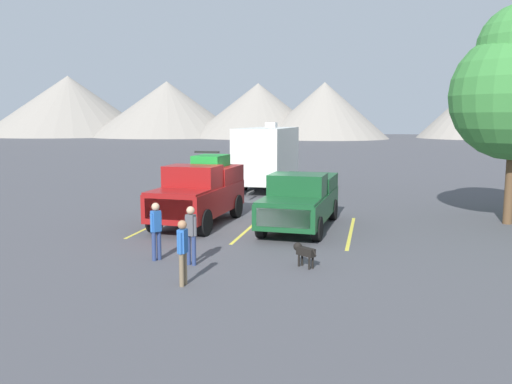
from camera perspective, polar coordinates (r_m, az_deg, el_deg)
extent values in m
plane|color=#47474C|center=(19.68, -0.63, -3.85)|extent=(240.00, 240.00, 0.00)
cube|color=maroon|center=(20.18, -6.28, -0.82)|extent=(2.36, 5.33, 1.00)
cube|color=maroon|center=(18.40, -8.52, -0.02)|extent=(2.06, 1.57, 0.08)
cube|color=maroon|center=(19.63, -6.84, 1.64)|extent=(2.01, 1.47, 0.84)
cube|color=slate|center=(19.13, -7.47, 1.59)|extent=(1.82, 0.34, 0.62)
cube|color=maroon|center=(21.38, -4.89, 1.92)|extent=(2.15, 2.51, 0.65)
cube|color=silver|center=(17.85, -9.42, -1.87)|extent=(1.75, 0.16, 0.70)
cylinder|color=black|center=(18.30, -5.61, -3.31)|extent=(0.33, 0.95, 0.93)
cylinder|color=black|center=(19.07, -10.92, -2.95)|extent=(0.33, 0.95, 0.93)
cylinder|color=black|center=(21.59, -2.15, -1.54)|extent=(0.33, 0.95, 0.93)
cylinder|color=black|center=(22.24, -6.80, -1.31)|extent=(0.33, 0.95, 0.93)
cube|color=green|center=(21.33, -4.91, 3.39)|extent=(1.22, 1.60, 0.45)
cylinder|color=black|center=(20.67, -4.23, 3.24)|extent=(0.21, 0.45, 0.44)
cylinder|color=black|center=(21.01, -6.60, 3.28)|extent=(0.21, 0.45, 0.44)
cylinder|color=black|center=(21.66, -3.26, 3.46)|extent=(0.21, 0.45, 0.44)
cylinder|color=black|center=(21.99, -5.55, 3.51)|extent=(0.21, 0.45, 0.44)
cube|color=black|center=(20.90, -5.34, 4.32)|extent=(1.03, 0.14, 0.08)
cube|color=#144723|center=(19.52, 4.81, -1.47)|extent=(2.40, 5.75, 0.86)
cube|color=#144723|center=(17.48, 3.53, -1.02)|extent=(2.08, 1.69, 0.08)
cube|color=#144723|center=(18.90, 4.54, 0.75)|extent=(2.03, 1.58, 0.80)
cube|color=slate|center=(18.33, 4.18, 0.65)|extent=(1.84, 0.33, 0.59)
cube|color=#144723|center=(20.90, 5.64, 1.08)|extent=(2.18, 2.71, 0.54)
cube|color=silver|center=(16.82, 2.96, -2.84)|extent=(1.76, 0.16, 0.60)
cylinder|color=black|center=(17.57, 6.63, -3.98)|extent=(0.33, 0.84, 0.82)
cylinder|color=black|center=(17.97, 0.61, -3.66)|extent=(0.33, 0.84, 0.82)
cylinder|color=black|center=(21.30, 8.32, -1.90)|extent=(0.33, 0.84, 0.82)
cylinder|color=black|center=(21.63, 3.31, -1.68)|extent=(0.33, 0.84, 0.82)
cube|color=gold|center=(20.81, -10.62, -3.33)|extent=(0.12, 5.50, 0.01)
cube|color=gold|center=(19.66, -0.64, -3.85)|extent=(0.12, 5.50, 0.01)
cube|color=gold|center=(19.17, 10.21, -4.29)|extent=(0.12, 5.50, 0.01)
cube|color=silver|center=(30.07, 1.25, 4.13)|extent=(2.62, 6.70, 2.97)
cube|color=brown|center=(30.36, -1.05, 4.45)|extent=(0.15, 6.38, 0.24)
cube|color=silver|center=(30.98, 1.67, 7.26)|extent=(0.61, 0.71, 0.30)
cube|color=#333333|center=(26.45, -0.62, -0.09)|extent=(0.15, 1.20, 0.12)
cylinder|color=black|center=(29.22, 3.08, 0.79)|extent=(0.24, 0.76, 0.76)
cylinder|color=black|center=(29.73, -1.24, 0.92)|extent=(0.24, 0.76, 0.76)
cylinder|color=black|center=(30.78, 3.64, 1.15)|extent=(0.24, 0.76, 0.76)
cylinder|color=black|center=(31.26, -0.48, 1.27)|extent=(0.24, 0.76, 0.76)
cylinder|color=navy|center=(15.35, -10.98, -5.79)|extent=(0.12, 0.12, 0.84)
cylinder|color=navy|center=(15.44, -10.44, -5.69)|extent=(0.12, 0.12, 0.84)
cube|color=#2659A5|center=(15.24, -10.78, -3.11)|extent=(0.30, 0.31, 0.60)
sphere|color=tan|center=(15.17, -10.82, -1.58)|extent=(0.23, 0.23, 0.23)
cylinder|color=#2659A5|center=(15.17, -11.20, -3.28)|extent=(0.10, 0.10, 0.54)
cylinder|color=#2659A5|center=(15.32, -10.35, -3.15)|extent=(0.10, 0.10, 0.54)
cylinder|color=navy|center=(14.71, -6.74, -6.32)|extent=(0.12, 0.12, 0.83)
cylinder|color=navy|center=(14.80, -7.30, -6.24)|extent=(0.12, 0.12, 0.83)
cube|color=#4C4C51|center=(14.59, -7.07, -3.57)|extent=(0.28, 0.24, 0.59)
sphere|color=tan|center=(14.52, -7.10, -1.98)|extent=(0.23, 0.23, 0.23)
cylinder|color=#4C4C51|center=(14.53, -6.62, -3.73)|extent=(0.10, 0.10, 0.53)
cylinder|color=#4C4C51|center=(14.67, -7.51, -3.63)|extent=(0.10, 0.10, 0.53)
cylinder|color=#726047|center=(13.10, -7.74, -8.17)|extent=(0.12, 0.12, 0.82)
cylinder|color=#726047|center=(12.96, -8.05, -8.36)|extent=(0.12, 0.12, 0.82)
cube|color=#2659A5|center=(12.85, -7.95, -5.27)|extent=(0.21, 0.25, 0.58)
sphere|color=#9E704C|center=(12.77, -7.99, -3.52)|extent=(0.22, 0.22, 0.22)
cylinder|color=#2659A5|center=(12.97, -7.71, -5.27)|extent=(0.10, 0.10, 0.52)
cylinder|color=#2659A5|center=(12.74, -8.20, -5.53)|extent=(0.10, 0.10, 0.52)
cube|color=black|center=(14.47, 5.41, -6.46)|extent=(0.56, 0.48, 0.22)
sphere|color=black|center=(14.65, 4.54, -5.91)|extent=(0.24, 0.24, 0.24)
cylinder|color=black|center=(14.26, 6.32, -6.50)|extent=(0.15, 0.12, 0.20)
cylinder|color=black|center=(14.62, 4.66, -7.41)|extent=(0.06, 0.06, 0.33)
cylinder|color=black|center=(14.71, 5.02, -7.31)|extent=(0.06, 0.06, 0.33)
cylinder|color=black|center=(14.37, 5.79, -7.70)|extent=(0.06, 0.06, 0.33)
cylinder|color=black|center=(14.46, 6.14, -7.60)|extent=(0.06, 0.06, 0.33)
cylinder|color=brown|center=(22.29, 25.79, 1.50)|extent=(0.34, 0.34, 3.66)
cone|color=gray|center=(132.52, -19.58, 8.78)|extent=(39.28, 39.28, 13.82)
cone|color=gray|center=(120.39, -9.58, 8.85)|extent=(34.30, 34.30, 12.13)
cone|color=gray|center=(113.29, 0.24, 8.83)|extent=(29.65, 29.65, 11.37)
cone|color=gray|center=(107.65, 7.41, 8.75)|extent=(25.68, 25.68, 11.16)
cone|color=gray|center=(117.78, 23.28, 8.44)|extent=(25.59, 25.59, 12.54)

